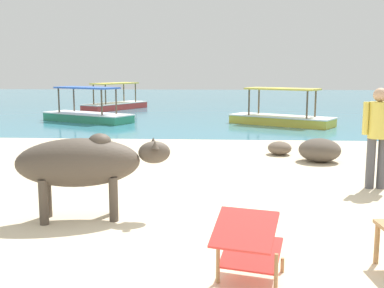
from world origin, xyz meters
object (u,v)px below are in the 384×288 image
(deck_chair_far, at_px, (248,243))
(boat_green, at_px, (88,114))
(cow, at_px, (83,163))
(boat_yellow, at_px, (281,117))
(boat_red, at_px, (115,104))
(person_standing, at_px, (378,130))

(deck_chair_far, relative_size, boat_green, 0.23)
(cow, distance_m, boat_yellow, 11.57)
(boat_yellow, relative_size, boat_red, 0.99)
(boat_red, bearing_deg, boat_green, -148.70)
(person_standing, height_order, boat_green, person_standing)
(boat_green, xyz_separation_m, boat_red, (-0.17, 5.47, 0.00))
(boat_green, relative_size, boat_yellow, 1.01)
(boat_green, bearing_deg, deck_chair_far, 139.83)
(boat_yellow, bearing_deg, cow, 101.80)
(boat_yellow, bearing_deg, person_standing, 123.74)
(person_standing, distance_m, boat_yellow, 9.09)
(deck_chair_far, distance_m, boat_yellow, 12.81)
(deck_chair_far, distance_m, person_standing, 4.29)
(cow, xyz_separation_m, person_standing, (4.25, 1.84, 0.22))
(cow, relative_size, boat_yellow, 0.53)
(deck_chair_far, relative_size, boat_red, 0.23)
(cow, height_order, person_standing, person_standing)
(deck_chair_far, xyz_separation_m, boat_green, (-5.22, 13.30, -0.13))
(deck_chair_far, relative_size, person_standing, 0.54)
(boat_green, bearing_deg, boat_red, -59.80)
(boat_green, distance_m, boat_yellow, 7.13)
(cow, relative_size, boat_green, 0.53)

